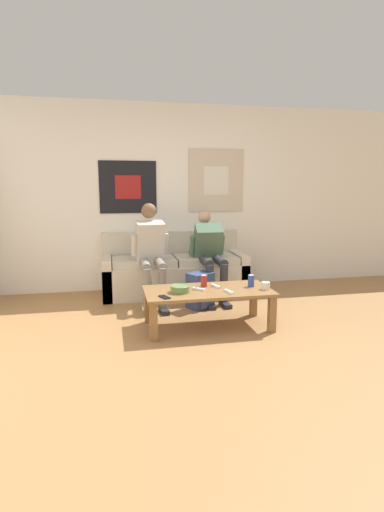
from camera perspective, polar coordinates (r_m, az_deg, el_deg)
ground_plane at (r=3.63m, az=3.22°, el=-13.47°), size 18.00×18.00×0.00m
wall_back at (r=5.66m, az=-2.95°, el=8.31°), size 10.00×0.07×2.55m
couch at (r=5.42m, az=-2.57°, el=-2.31°), size 1.90×0.72×0.81m
coffee_table at (r=4.10m, az=2.31°, el=-5.64°), size 1.29×0.63×0.40m
person_seated_adult at (r=4.92m, az=-5.86°, el=0.86°), size 0.47×0.87×1.23m
person_seated_teen at (r=5.13m, az=2.53°, el=0.74°), size 0.47×0.93×1.11m
backpack at (r=4.77m, az=1.27°, el=-5.06°), size 0.35×0.32×0.43m
ceramic_bowl at (r=3.97m, az=-1.73°, el=-4.66°), size 0.19×0.19×0.07m
pillar_candle at (r=4.16m, az=10.48°, el=-4.19°), size 0.09×0.09×0.09m
drink_can_blue at (r=4.24m, az=8.43°, el=-3.52°), size 0.07×0.07×0.12m
drink_can_red at (r=4.19m, az=1.72°, el=-3.58°), size 0.07×0.07×0.12m
game_controller_near_left at (r=3.98m, az=5.28°, el=-5.10°), size 0.07×0.15×0.03m
game_controller_near_right at (r=4.06m, az=0.95°, el=-4.75°), size 0.13×0.13×0.03m
game_controller_far_center at (r=4.18m, az=3.43°, el=-4.31°), size 0.08×0.15×0.03m
cell_phone at (r=3.81m, az=-3.96°, el=-5.86°), size 0.11×0.15×0.01m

